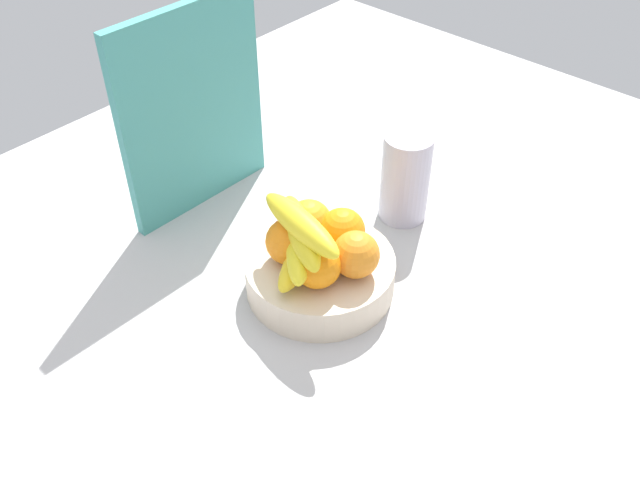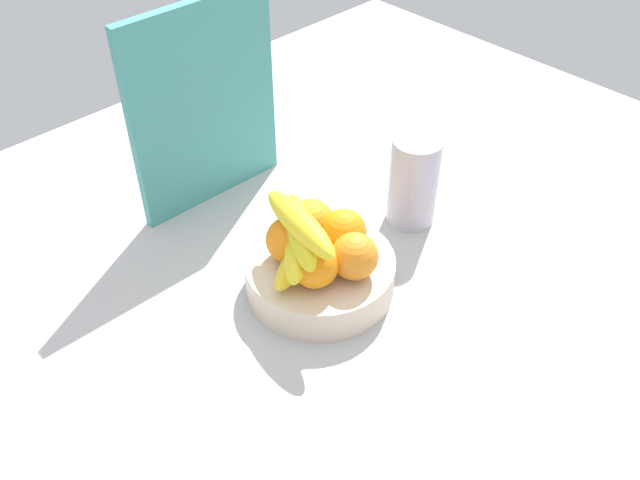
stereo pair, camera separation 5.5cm
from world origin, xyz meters
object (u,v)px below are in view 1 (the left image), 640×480
orange_center (289,241)px  banana_bunch (301,239)px  fruit_bowl (320,274)px  orange_back_left (317,264)px  orange_front_right (309,222)px  orange_back_right (356,255)px  orange_front_left (342,231)px  thermos_tumbler (408,178)px  cutting_board (193,111)px

orange_center → banana_bunch: banana_bunch is taller
fruit_bowl → orange_back_left: orange_back_left is taller
orange_front_right → orange_back_right: 10.11cm
orange_front_left → orange_back_right: same height
orange_center → orange_back_left: 6.52cm
orange_back_right → thermos_tumbler: thermos_tumbler is taller
fruit_bowl → banana_bunch: size_ratio=1.28×
fruit_bowl → cutting_board: 34.61cm
thermos_tumbler → orange_back_right: bearing=-163.1°
orange_front_right → banana_bunch: (-5.11, -3.18, 1.76)cm
orange_front_left → cutting_board: 32.88cm
orange_front_right → orange_back_left: bearing=-130.5°
fruit_bowl → orange_center: 7.93cm
orange_front_right → thermos_tumbler: 21.08cm
orange_front_left → orange_center: (-7.12, 4.29, 0.00)cm
orange_front_right → fruit_bowl: bearing=-118.6°
orange_front_right → cutting_board: cutting_board is taller
thermos_tumbler → orange_center: bearing=174.2°
banana_bunch → cutting_board: size_ratio=0.50×
orange_center → cutting_board: (6.07, 27.42, 8.62)cm
orange_front_right → orange_back_right: size_ratio=1.00×
orange_back_right → cutting_board: cutting_board is taller
orange_back_right → thermos_tumbler: (21.67, 6.58, -1.29)cm
fruit_bowl → thermos_tumbler: (23.15, 0.91, 5.17)cm
orange_center → orange_back_right: bearing=-64.6°
orange_front_left → orange_back_right: (-2.73, -4.95, 0.00)cm
orange_back_left → banana_bunch: (1.11, 4.11, 1.76)cm
fruit_bowl → orange_center: (-2.92, 3.57, 6.46)cm
orange_center → cutting_board: cutting_board is taller
orange_front_left → thermos_tumbler: size_ratio=0.44×
orange_center → cutting_board: size_ratio=0.20×
orange_back_left → banana_bunch: banana_bunch is taller
fruit_bowl → orange_back_right: (1.48, -5.67, 6.46)cm
cutting_board → thermos_tumbler: bearing=-55.0°
orange_front_left → thermos_tumbler: (18.95, 1.63, -1.29)cm
orange_front_left → cutting_board: cutting_board is taller
orange_front_right → orange_center: (-5.31, -0.83, 0.00)cm
orange_back_left → banana_bunch: 4.61cm
thermos_tumbler → cutting_board: bearing=123.6°
orange_front_right → banana_bunch: 6.27cm
orange_back_left → orange_back_right: bearing=-27.7°
orange_back_left → thermos_tumbler: 27.27cm
orange_front_left → cutting_board: bearing=91.9°
orange_back_left → cutting_board: cutting_board is taller
fruit_bowl → orange_back_left: 8.04cm
fruit_bowl → orange_back_right: bearing=-75.4°
fruit_bowl → orange_front_left: bearing=-9.7°
orange_back_right → cutting_board: (1.67, 36.66, 8.62)cm
orange_front_left → thermos_tumbler: 19.06cm
orange_back_left → fruit_bowl: bearing=37.1°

